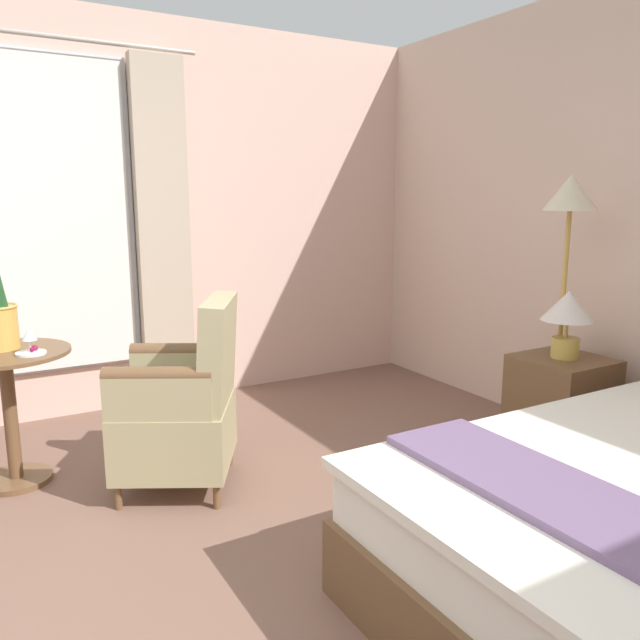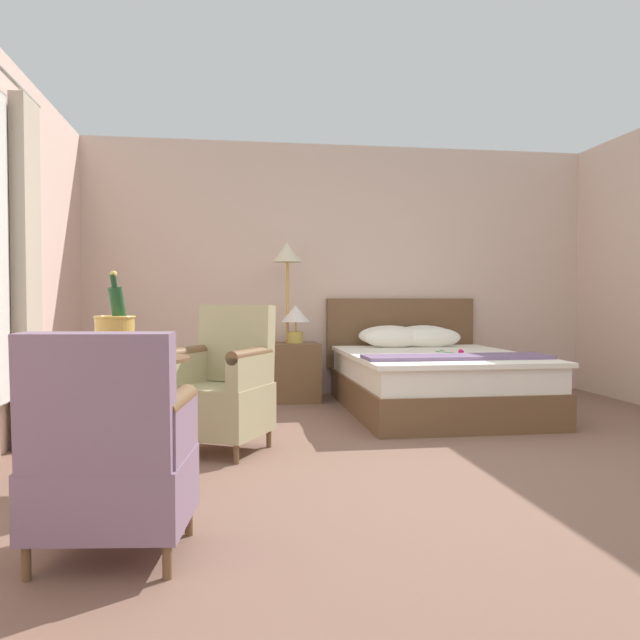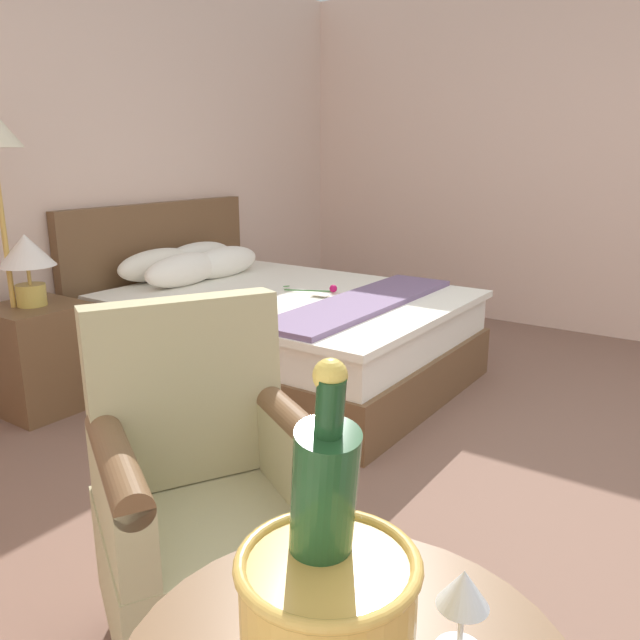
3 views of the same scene
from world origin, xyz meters
The scene contains 10 objects.
ground_plane centered at (0.00, 0.00, 0.00)m, with size 7.65×7.65×0.00m, color brown.
wall_headboard_side centered at (0.00, 3.13, 1.36)m, with size 5.61×0.12×2.72m.
bed centered at (0.63, 2.00, 0.31)m, with size 1.64×2.24×1.05m.
nightstand centered at (-0.57, 2.67, 0.30)m, with size 0.49×0.47×0.59m.
bedside_lamp centered at (-0.57, 2.67, 0.85)m, with size 0.29×0.29×0.39m.
champagne_bucket centered at (-1.86, -0.13, 0.86)m, with size 0.22×0.22×0.47m.
wine_glass_near_bucket centered at (-1.67, -0.23, 0.81)m, with size 0.07×0.07×0.14m.
wine_glass_near_edge centered at (-1.66, 0.00, 0.81)m, with size 0.07×0.07×0.13m.
snack_plate centered at (-1.65, 0.01, 0.73)m, with size 0.15×0.15×0.04m.
armchair_by_window centered at (-1.29, 0.66, 0.43)m, with size 0.78×0.79×1.00m.
Camera 3 is at (-2.37, -0.48, 1.40)m, focal length 35.00 mm.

